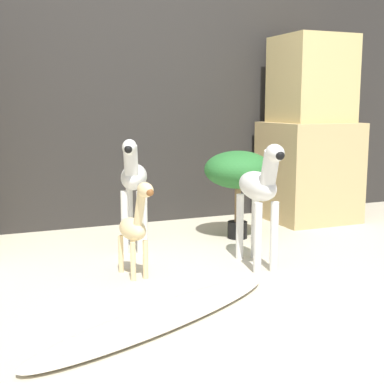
# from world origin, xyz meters

# --- Properties ---
(ground_plane) EXTENTS (14.00, 14.00, 0.00)m
(ground_plane) POSITION_xyz_m (0.00, 0.00, 0.00)
(ground_plane) COLOR beige
(wall_back) EXTENTS (6.40, 0.08, 2.20)m
(wall_back) POSITION_xyz_m (0.00, 1.64, 1.10)
(wall_back) COLOR #2D2B28
(wall_back) RESTS_ON ground_plane
(rock_pillar_right) EXTENTS (0.65, 0.63, 1.45)m
(rock_pillar_right) POSITION_xyz_m (1.39, 1.21, 0.66)
(rock_pillar_right) COLOR tan
(rock_pillar_right) RESTS_ON ground_plane
(zebra_right) EXTENTS (0.21, 0.54, 0.73)m
(zebra_right) POSITION_xyz_m (0.38, 0.23, 0.44)
(zebra_right) COLOR silver
(zebra_right) RESTS_ON ground_plane
(zebra_left) EXTENTS (0.31, 0.53, 0.73)m
(zebra_left) POSITION_xyz_m (-0.17, 0.88, 0.44)
(zebra_left) COLOR silver
(zebra_left) RESTS_ON ground_plane
(giraffe_figurine) EXTENTS (0.15, 0.37, 0.54)m
(giraffe_figurine) POSITION_xyz_m (-0.33, 0.31, 0.29)
(giraffe_figurine) COLOR beige
(giraffe_figurine) RESTS_ON ground_plane
(potted_palm_front) EXTENTS (0.47, 0.47, 0.61)m
(potted_palm_front) POSITION_xyz_m (0.57, 0.87, 0.47)
(potted_palm_front) COLOR black
(potted_palm_front) RESTS_ON ground_plane
(surfboard) EXTENTS (1.37, 0.81, 0.09)m
(surfboard) POSITION_xyz_m (-0.40, -0.31, 0.02)
(surfboard) COLOR silver
(surfboard) RESTS_ON ground_plane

